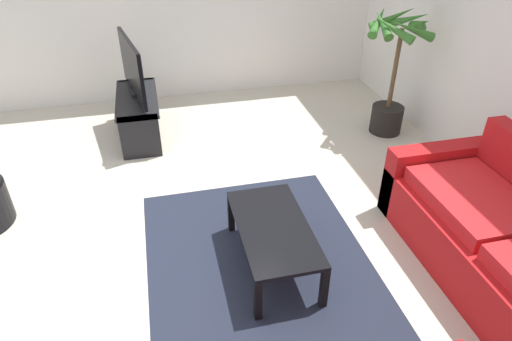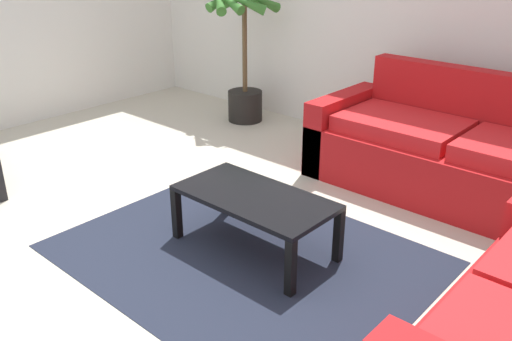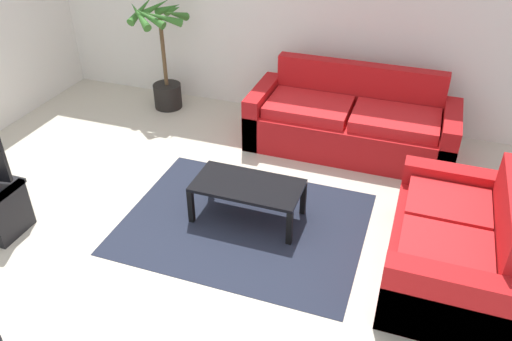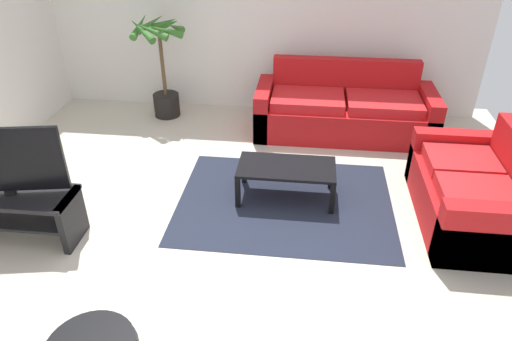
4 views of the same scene
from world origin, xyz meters
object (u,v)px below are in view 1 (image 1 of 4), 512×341
Objects in this scene: tv at (132,67)px; coffee_table at (273,231)px; tv_stand at (139,110)px; potted_palm at (392,77)px.

coffee_table is at bearing 21.18° from tv.
tv_stand is 1.04× the size of tv.
tv_stand is 2.87m from potted_palm.
tv_stand reaches higher than coffee_table.
tv is at bearing -158.82° from coffee_table.
tv is 0.76× the size of potted_palm.
potted_palm is at bearing 78.42° from tv_stand.
tv_stand is at bearing -79.30° from tv.
potted_palm is (0.57, 2.79, -0.15)m from tv.
tv_stand is at bearing -101.58° from potted_palm.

